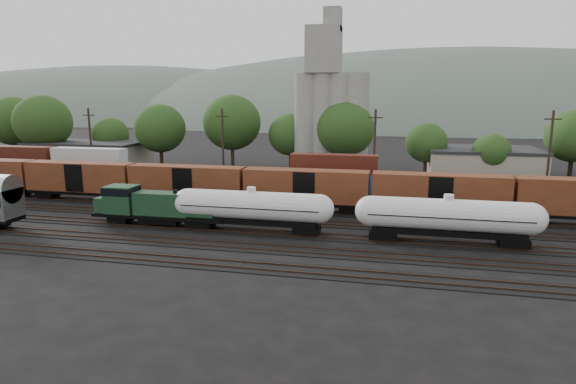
% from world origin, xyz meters
% --- Properties ---
extents(ground, '(600.00, 600.00, 0.00)m').
position_xyz_m(ground, '(0.00, 0.00, 0.00)').
color(ground, black).
extents(tracks, '(180.00, 33.20, 0.20)m').
position_xyz_m(tracks, '(0.00, 0.00, 0.05)').
color(tracks, black).
rests_on(tracks, ground).
extents(green_locomotive, '(15.12, 2.67, 4.00)m').
position_xyz_m(green_locomotive, '(-10.02, -5.00, 2.31)').
color(green_locomotive, black).
rests_on(green_locomotive, ground).
extents(tank_car_a, '(16.96, 3.04, 4.44)m').
position_xyz_m(tank_car_a, '(1.04, -5.00, 2.64)').
color(tank_car_a, white).
rests_on(tank_car_a, ground).
extents(tank_car_b, '(17.27, 3.09, 4.53)m').
position_xyz_m(tank_car_b, '(20.21, -5.00, 2.69)').
color(tank_car_b, white).
rests_on(tank_car_b, ground).
extents(orange_locomotive, '(16.73, 2.79, 4.18)m').
position_xyz_m(orange_locomotive, '(-6.55, 10.00, 2.40)').
color(orange_locomotive, black).
rests_on(orange_locomotive, ground).
extents(boxcar_string, '(153.60, 2.90, 4.20)m').
position_xyz_m(boxcar_string, '(-2.89, 5.00, 3.12)').
color(boxcar_string, black).
rests_on(boxcar_string, ground).
extents(container_wall, '(182.45, 2.60, 5.80)m').
position_xyz_m(container_wall, '(6.96, 15.00, 2.71)').
color(container_wall, black).
rests_on(container_wall, ground).
extents(grain_silo, '(13.40, 5.00, 29.00)m').
position_xyz_m(grain_silo, '(3.28, 36.00, 11.26)').
color(grain_silo, gray).
rests_on(grain_silo, ground).
extents(industrial_sheds, '(119.38, 17.26, 5.10)m').
position_xyz_m(industrial_sheds, '(6.63, 35.25, 2.56)').
color(industrial_sheds, '#9E937F').
rests_on(industrial_sheds, ground).
extents(tree_band, '(166.31, 20.26, 14.55)m').
position_xyz_m(tree_band, '(2.64, 36.72, 8.11)').
color(tree_band, black).
rests_on(tree_band, ground).
extents(utility_poles, '(122.20, 0.36, 12.00)m').
position_xyz_m(utility_poles, '(0.00, 22.00, 6.21)').
color(utility_poles, black).
rests_on(utility_poles, ground).
extents(distant_hills, '(860.00, 286.00, 130.00)m').
position_xyz_m(distant_hills, '(23.92, 260.00, -20.56)').
color(distant_hills, '#59665B').
rests_on(distant_hills, ground).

